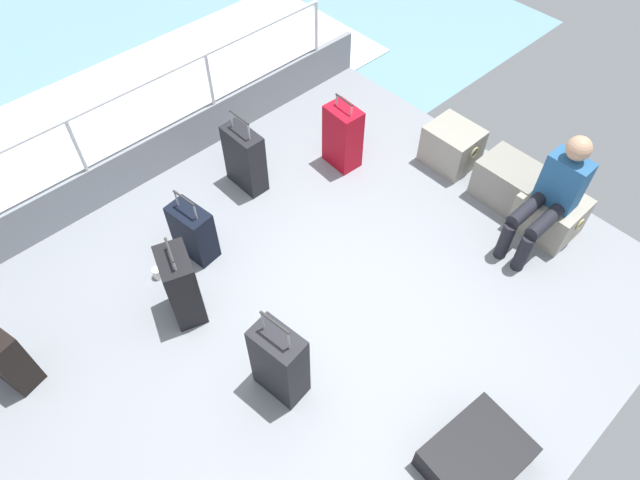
{
  "coord_description": "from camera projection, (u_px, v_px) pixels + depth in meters",
  "views": [
    {
      "loc": [
        1.88,
        -1.65,
        3.92
      ],
      "look_at": [
        -0.29,
        0.38,
        0.25
      ],
      "focal_mm": 31.49,
      "sensor_mm": 36.0,
      "label": 1
    }
  ],
  "objects": [
    {
      "name": "suitcase_0",
      "position": [
        245.0,
        159.0,
        5.25
      ],
      "size": [
        0.41,
        0.21,
        0.82
      ],
      "color": "black",
      "rests_on": "ground_plane"
    },
    {
      "name": "suitcase_1",
      "position": [
        476.0,
        456.0,
        3.73
      ],
      "size": [
        0.56,
        0.71,
        0.23
      ],
      "color": "black",
      "rests_on": "ground_plane"
    },
    {
      "name": "cargo_crate_2",
      "position": [
        550.0,
        213.0,
        4.98
      ],
      "size": [
        0.55,
        0.45,
        0.39
      ],
      "color": "#9E9989",
      "rests_on": "ground_plane"
    },
    {
      "name": "suitcase_3",
      "position": [
        193.0,
        232.0,
        4.77
      ],
      "size": [
        0.4,
        0.26,
        0.69
      ],
      "color": "black",
      "rests_on": "ground_plane"
    },
    {
      "name": "paper_cup",
      "position": [
        158.0,
        273.0,
        4.75
      ],
      "size": [
        0.08,
        0.08,
        0.1
      ],
      "primitive_type": "cylinder",
      "color": "white",
      "rests_on": "ground_plane"
    },
    {
      "name": "suitcase_6",
      "position": [
        5.0,
        357.0,
        4.0
      ],
      "size": [
        0.39,
        0.28,
        0.69
      ],
      "color": "black",
      "rests_on": "ground_plane"
    },
    {
      "name": "gunwale_port",
      "position": [
        159.0,
        153.0,
        5.44
      ],
      "size": [
        0.06,
        5.2,
        0.45
      ],
      "primitive_type": "cube",
      "color": "gray",
      "rests_on": "ground_plane"
    },
    {
      "name": "cargo_crate_1",
      "position": [
        511.0,
        184.0,
        5.21
      ],
      "size": [
        0.66,
        0.42,
        0.41
      ],
      "color": "gray",
      "rests_on": "ground_plane"
    },
    {
      "name": "suitcase_5",
      "position": [
        181.0,
        286.0,
        4.32
      ],
      "size": [
        0.41,
        0.34,
        0.8
      ],
      "color": "black",
      "rests_on": "ground_plane"
    },
    {
      "name": "railing_port",
      "position": [
        146.0,
        106.0,
        5.01
      ],
      "size": [
        0.04,
        4.2,
        1.02
      ],
      "color": "silver",
      "rests_on": "ground_plane"
    },
    {
      "name": "cargo_crate_0",
      "position": [
        452.0,
        146.0,
        5.53
      ],
      "size": [
        0.53,
        0.42,
        0.41
      ],
      "color": "gray",
      "rests_on": "ground_plane"
    },
    {
      "name": "sea_wake",
      "position": [
        103.0,
        128.0,
        6.54
      ],
      "size": [
        12.0,
        12.0,
        0.01
      ],
      "color": "#6B99A8",
      "rests_on": "ground_plane"
    },
    {
      "name": "ground_plane",
      "position": [
        310.0,
        305.0,
        4.64
      ],
      "size": [
        4.4,
        5.2,
        0.06
      ],
      "primitive_type": "cube",
      "color": "gray"
    },
    {
      "name": "suitcase_4",
      "position": [
        343.0,
        137.0,
        5.44
      ],
      "size": [
        0.36,
        0.26,
        0.77
      ],
      "color": "#B70C1E",
      "rests_on": "ground_plane"
    },
    {
      "name": "passenger_seated",
      "position": [
        552.0,
        194.0,
        4.61
      ],
      "size": [
        0.34,
        0.66,
        1.09
      ],
      "color": "#26598C",
      "rests_on": "ground_plane"
    },
    {
      "name": "suitcase_2",
      "position": [
        280.0,
        363.0,
        3.9
      ],
      "size": [
        0.4,
        0.27,
        0.9
      ],
      "color": "black",
      "rests_on": "ground_plane"
    }
  ]
}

